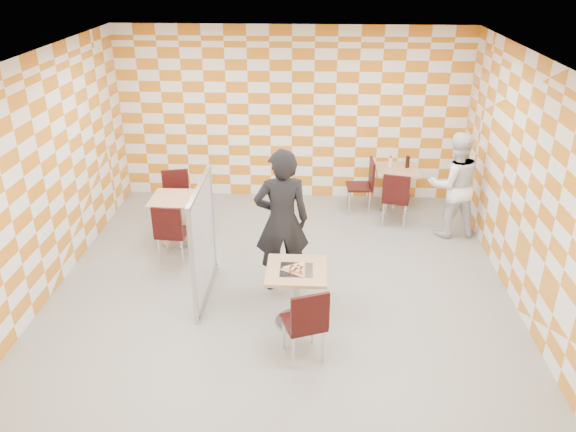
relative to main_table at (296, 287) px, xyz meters
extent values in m
plane|color=gray|center=(-0.23, 0.39, -0.51)|extent=(7.00, 7.00, 0.00)
plane|color=white|center=(-0.23, 0.39, 2.49)|extent=(7.00, 7.00, 0.00)
plane|color=white|center=(-0.23, 3.89, 0.99)|extent=(6.00, 0.00, 6.00)
plane|color=white|center=(-3.23, 0.39, 0.99)|extent=(0.00, 7.00, 7.00)
plane|color=white|center=(2.77, 0.39, 0.99)|extent=(0.00, 7.00, 7.00)
cube|color=tan|center=(0.00, 0.00, 0.22)|extent=(0.70, 0.70, 0.04)
cylinder|color=#A5A5AA|center=(0.00, 0.00, -0.14)|extent=(0.08, 0.08, 0.70)
cylinder|color=#A5A5AA|center=(0.00, 0.00, -0.49)|extent=(0.50, 0.50, 0.03)
cube|color=tan|center=(1.57, 3.34, 0.22)|extent=(0.70, 0.70, 0.04)
cylinder|color=#A5A5AA|center=(1.57, 3.34, -0.14)|extent=(0.08, 0.08, 0.70)
cylinder|color=#A5A5AA|center=(1.57, 3.34, -0.49)|extent=(0.50, 0.50, 0.03)
cube|color=tan|center=(-1.89, 1.97, 0.22)|extent=(0.70, 0.70, 0.04)
cylinder|color=#A5A5AA|center=(-1.89, 1.97, -0.14)|extent=(0.08, 0.08, 0.70)
cylinder|color=#A5A5AA|center=(-1.89, 1.97, -0.49)|extent=(0.50, 0.50, 0.03)
cube|color=black|center=(0.10, -0.61, -0.06)|extent=(0.54, 0.54, 0.04)
cube|color=black|center=(0.17, -0.80, 0.19)|extent=(0.41, 0.18, 0.45)
cylinder|color=silver|center=(0.20, -0.39, -0.29)|extent=(0.03, 0.03, 0.43)
cylinder|color=silver|center=(-0.12, -0.51, -0.29)|extent=(0.03, 0.03, 0.43)
cylinder|color=silver|center=(0.32, -0.71, -0.29)|extent=(0.03, 0.03, 0.43)
cylinder|color=silver|center=(0.00, -0.83, -0.29)|extent=(0.03, 0.03, 0.43)
cube|color=black|center=(1.51, 2.78, -0.06)|extent=(0.51, 0.51, 0.04)
cube|color=black|center=(1.47, 2.58, 0.19)|extent=(0.42, 0.14, 0.45)
cylinder|color=silver|center=(1.72, 2.90, -0.29)|extent=(0.03, 0.03, 0.43)
cylinder|color=silver|center=(1.39, 2.98, -0.29)|extent=(0.03, 0.03, 0.43)
cylinder|color=silver|center=(1.64, 2.57, -0.29)|extent=(0.03, 0.03, 0.43)
cylinder|color=silver|center=(1.31, 2.65, -0.29)|extent=(0.03, 0.03, 0.43)
cube|color=black|center=(0.95, 3.25, -0.06)|extent=(0.44, 0.44, 0.04)
cube|color=black|center=(1.15, 3.26, 0.19)|extent=(0.06, 0.42, 0.45)
cylinder|color=silver|center=(0.77, 3.42, -0.29)|extent=(0.03, 0.03, 0.43)
cylinder|color=silver|center=(0.79, 3.08, -0.29)|extent=(0.03, 0.03, 0.43)
cylinder|color=silver|center=(1.11, 3.43, -0.29)|extent=(0.03, 0.03, 0.43)
cylinder|color=silver|center=(1.13, 3.09, -0.29)|extent=(0.03, 0.03, 0.43)
cube|color=black|center=(-1.81, 1.42, -0.06)|extent=(0.45, 0.45, 0.04)
cube|color=black|center=(-1.82, 1.22, 0.19)|extent=(0.42, 0.07, 0.45)
cylinder|color=silver|center=(-1.63, 1.58, -0.29)|extent=(0.03, 0.03, 0.43)
cylinder|color=silver|center=(-1.97, 1.60, -0.29)|extent=(0.03, 0.03, 0.43)
cylinder|color=silver|center=(-1.65, 1.24, -0.29)|extent=(0.03, 0.03, 0.43)
cylinder|color=silver|center=(-1.99, 1.26, -0.29)|extent=(0.03, 0.03, 0.43)
cube|color=black|center=(-1.99, 2.47, -0.06)|extent=(0.51, 0.51, 0.04)
cube|color=black|center=(-2.04, 2.66, 0.19)|extent=(0.42, 0.14, 0.45)
cylinder|color=silver|center=(-2.12, 2.26, -0.29)|extent=(0.03, 0.03, 0.43)
cylinder|color=silver|center=(-1.79, 2.34, -0.29)|extent=(0.03, 0.03, 0.43)
cylinder|color=silver|center=(-2.20, 2.59, -0.29)|extent=(0.03, 0.03, 0.43)
cylinder|color=silver|center=(-1.87, 2.67, -0.29)|extent=(0.03, 0.03, 0.43)
cube|color=white|center=(-1.19, 0.57, 0.29)|extent=(0.02, 1.30, 1.40)
cube|color=#B2B2B7|center=(-1.19, 0.57, 1.01)|extent=(0.05, 1.30, 0.05)
cube|color=#B2B2B7|center=(-1.19, 0.57, -0.43)|extent=(0.05, 1.30, 0.05)
cube|color=#B2B2B7|center=(-1.19, -0.08, 0.29)|extent=(0.05, 0.05, 1.50)
cylinder|color=#B2B2B7|center=(-1.19, -0.08, -0.48)|extent=(0.08, 0.08, 0.05)
cube|color=#B2B2B7|center=(-1.19, 1.22, 0.29)|extent=(0.05, 0.05, 1.50)
cylinder|color=#B2B2B7|center=(-1.19, 1.22, -0.48)|extent=(0.08, 0.08, 0.05)
imported|color=black|center=(-0.22, 0.81, 0.46)|extent=(0.78, 0.58, 1.94)
imported|color=white|center=(2.32, 2.47, 0.33)|extent=(0.89, 0.74, 1.67)
cube|color=silver|center=(0.00, -0.02, 0.24)|extent=(0.38, 0.34, 0.01)
cone|color=tan|center=(0.00, -0.02, 0.26)|extent=(0.40, 0.40, 0.02)
cone|color=#F2D88C|center=(0.00, 0.00, 0.27)|extent=(0.33, 0.33, 0.01)
cylinder|color=maroon|center=(-0.06, -0.12, 0.28)|extent=(0.04, 0.04, 0.01)
cylinder|color=maroon|center=(0.05, -0.11, 0.28)|extent=(0.04, 0.04, 0.01)
cylinder|color=maroon|center=(0.00, -0.04, 0.28)|extent=(0.04, 0.04, 0.01)
cylinder|color=maroon|center=(-0.05, 0.01, 0.28)|extent=(0.04, 0.04, 0.01)
cylinder|color=maroon|center=(0.06, -0.01, 0.28)|extent=(0.04, 0.04, 0.01)
torus|color=black|center=(0.05, -0.05, 0.28)|extent=(0.03, 0.03, 0.01)
torus|color=black|center=(-0.02, -0.08, 0.28)|extent=(0.03, 0.03, 0.01)
torus|color=black|center=(0.02, 0.02, 0.28)|extent=(0.03, 0.03, 0.01)
torus|color=black|center=(-0.07, -0.04, 0.28)|extent=(0.03, 0.03, 0.01)
cylinder|color=white|center=(1.46, 3.43, 0.32)|extent=(0.06, 0.06, 0.16)
cylinder|color=red|center=(1.46, 3.43, 0.42)|extent=(0.04, 0.04, 0.04)
cylinder|color=black|center=(1.75, 3.42, 0.34)|extent=(0.07, 0.07, 0.20)
cylinder|color=red|center=(1.75, 3.42, 0.46)|extent=(0.03, 0.03, 0.03)
camera|label=1|loc=(0.18, -5.59, 3.61)|focal=35.00mm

